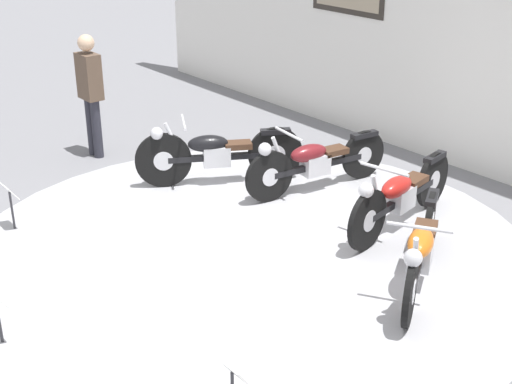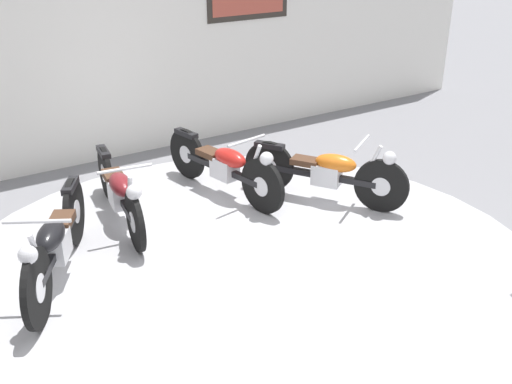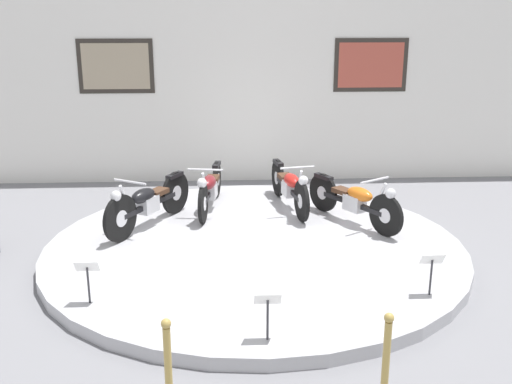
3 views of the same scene
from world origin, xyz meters
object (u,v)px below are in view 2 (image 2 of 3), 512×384
motorcycle_black (56,242)px  motorcycle_maroon (120,191)px  motorcycle_red (225,165)px  motorcycle_orange (327,171)px

motorcycle_black → motorcycle_maroon: size_ratio=0.92×
motorcycle_red → motorcycle_orange: bearing=-41.0°
motorcycle_black → motorcycle_orange: bearing=-0.0°
motorcycle_maroon → motorcycle_red: motorcycle_red is taller
motorcycle_orange → motorcycle_black: bearing=180.0°
motorcycle_maroon → motorcycle_red: (1.29, 0.00, 0.01)m
motorcycle_maroon → motorcycle_orange: (2.18, -0.77, 0.00)m
motorcycle_red → motorcycle_orange: (0.89, -0.78, -0.01)m
motorcycle_black → motorcycle_red: motorcycle_black is taller
motorcycle_red → motorcycle_orange: size_ratio=1.15×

